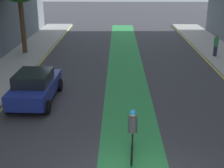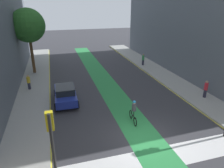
% 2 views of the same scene
% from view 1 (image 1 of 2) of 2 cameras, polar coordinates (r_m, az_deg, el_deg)
% --- Properties ---
extents(car_blue_left_far, '(2.07, 4.23, 1.57)m').
position_cam_1_polar(car_blue_left_far, '(15.77, -13.94, -0.39)').
color(car_blue_left_far, navy).
rests_on(car_blue_left_far, ground_plane).
extents(cyclist_in_lane, '(0.32, 1.73, 1.86)m').
position_cam_1_polar(cyclist_in_lane, '(10.73, 3.78, -8.90)').
color(cyclist_in_lane, black).
rests_on(cyclist_in_lane, ground_plane).
extents(pedestrian_sidewalk_right_b, '(0.34, 0.34, 1.61)m').
position_cam_1_polar(pedestrian_sidewalk_right_b, '(24.40, 18.55, 6.77)').
color(pedestrian_sidewalk_right_b, '#262638').
rests_on(pedestrian_sidewalk_right_b, sidewalk_right).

